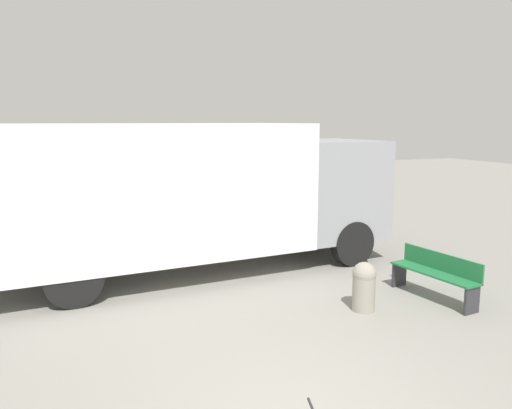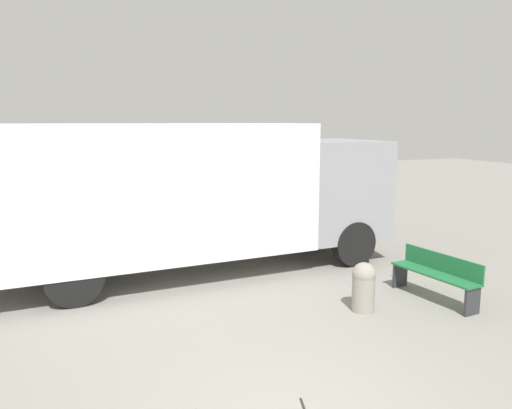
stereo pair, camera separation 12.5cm
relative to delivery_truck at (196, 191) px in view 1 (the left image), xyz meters
The scene contains 3 objects.
delivery_truck is the anchor object (origin of this frame).
park_bench 4.97m from the delivery_truck, 42.04° to the right, with size 0.62×1.78×0.83m.
bollard_near_bench 4.02m from the delivery_truck, 57.85° to the right, with size 0.40×0.40×0.85m.
Camera 1 is at (-2.16, -4.25, 3.18)m, focal length 35.00 mm.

